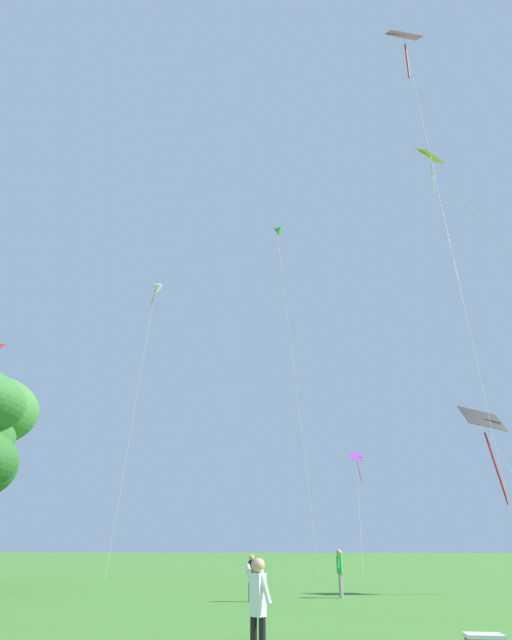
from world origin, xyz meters
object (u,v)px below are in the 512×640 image
(kite_pink_low, at_px, (406,48))
(kite_black_large, at_px, (487,436))
(kite_purple_streamer, at_px, (357,463))
(person_in_blue_jacket, at_px, (258,604))
(kite_green_small, at_px, (277,231))
(kite_white_distant, at_px, (156,286))
(kite_yellow_diamond, at_px, (435,167))
(person_in_red_shirt, at_px, (340,568))
(person_child_small, at_px, (252,573))

(kite_pink_low, distance_m, kite_black_large, 20.26)
(kite_purple_streamer, distance_m, person_in_blue_jacket, 40.35)
(kite_green_small, height_order, person_in_blue_jacket, kite_green_small)
(kite_white_distant, height_order, kite_black_large, kite_white_distant)
(kite_purple_streamer, bearing_deg, kite_yellow_diamond, -80.19)
(kite_green_small, distance_m, kite_pink_low, 22.96)
(kite_pink_low, distance_m, person_in_red_shirt, 25.58)
(kite_yellow_diamond, relative_size, person_in_red_shirt, 13.89)
(kite_green_small, xyz_separation_m, person_in_blue_jacket, (2.13, -31.97, -28.23))
(person_child_small, bearing_deg, person_in_red_shirt, 30.72)
(kite_green_small, distance_m, person_in_blue_jacket, 42.71)
(kite_green_small, bearing_deg, kite_purple_streamer, 49.97)
(kite_yellow_diamond, height_order, person_in_red_shirt, kite_yellow_diamond)
(person_child_small, bearing_deg, kite_black_large, 23.51)
(kite_white_distant, bearing_deg, kite_yellow_diamond, -36.37)
(kite_pink_low, relative_size, kite_black_large, 3.52)
(kite_green_small, height_order, kite_yellow_diamond, kite_green_small)
(kite_pink_low, xyz_separation_m, kite_purple_streamer, (-2.48, 28.41, -17.26))
(kite_white_distant, relative_size, person_in_blue_jacket, 15.21)
(kite_white_distant, xyz_separation_m, person_in_blue_jacket, (13.30, -31.16, -22.62))
(kite_white_distant, relative_size, kite_purple_streamer, 2.02)
(kite_pink_low, relative_size, person_in_red_shirt, 16.72)
(kite_white_distant, relative_size, kite_yellow_diamond, 1.05)
(kite_green_small, relative_size, person_in_red_shirt, 17.86)
(kite_green_small, distance_m, person_child_small, 34.96)
(kite_black_large, distance_m, kite_yellow_diamond, 15.08)
(person_in_red_shirt, xyz_separation_m, person_child_small, (-3.18, -1.89, -0.10))
(person_in_red_shirt, bearing_deg, person_in_blue_jacket, -96.47)
(person_child_small, bearing_deg, kite_yellow_diamond, 21.06)
(kite_purple_streamer, xyz_separation_m, person_in_blue_jacket, (-4.10, -39.38, -7.75))
(kite_green_small, distance_m, kite_white_distant, 12.53)
(person_in_blue_jacket, bearing_deg, kite_pink_low, 59.04)
(kite_green_small, xyz_separation_m, person_in_red_shirt, (3.64, -18.64, -28.19))
(kite_white_distant, bearing_deg, kite_purple_streamer, 25.29)
(kite_black_large, bearing_deg, person_in_red_shirt, -160.00)
(kite_pink_low, distance_m, person_child_small, 26.39)
(kite_green_small, xyz_separation_m, kite_purple_streamer, (6.23, 7.41, -20.49))
(kite_pink_low, bearing_deg, kite_black_large, 67.65)
(kite_black_large, height_order, kite_yellow_diamond, kite_yellow_diamond)
(kite_green_small, bearing_deg, person_child_small, -88.71)
(kite_pink_low, relative_size, kite_yellow_diamond, 1.20)
(kite_green_small, distance_m, kite_black_large, 29.86)
(kite_purple_streamer, distance_m, person_child_small, 29.57)
(kite_green_small, relative_size, person_in_blue_jacket, 18.72)
(kite_white_distant, distance_m, kite_purple_streamer, 24.32)
(kite_black_large, distance_m, person_child_small, 12.50)
(kite_pink_low, xyz_separation_m, person_in_red_shirt, (-5.07, 2.36, -24.96))
(kite_black_large, distance_m, person_in_red_shirt, 9.30)
(kite_pink_low, bearing_deg, person_in_blue_jacket, -120.96)
(person_in_red_shirt, distance_m, person_in_blue_jacket, 13.42)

